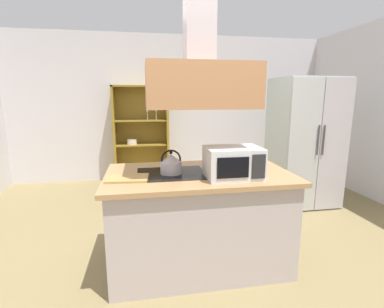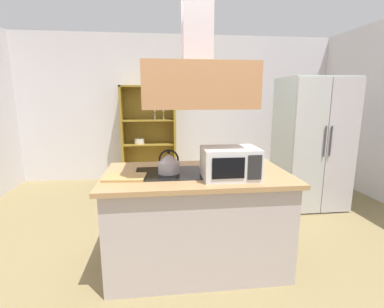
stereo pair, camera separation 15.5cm
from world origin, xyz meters
name	(u,v)px [view 1 (the left image)]	position (x,y,z in m)	size (l,w,h in m)	color
ground_plane	(203,258)	(0.00, 0.00, 0.00)	(7.80, 7.80, 0.00)	olive
wall_back	(171,109)	(0.00, 3.00, 1.35)	(6.00, 0.12, 2.70)	silver
kitchen_island	(198,218)	(-0.06, -0.06, 0.45)	(1.66, 0.96, 0.90)	#B6A9A9
range_hood	(199,73)	(-0.06, -0.06, 1.77)	(0.90, 0.70, 1.22)	#BB7F50
refrigerator	(304,142)	(1.77, 1.24, 0.92)	(0.90, 0.78, 1.84)	#AEBCBA
dish_cabinet	(142,140)	(-0.58, 2.78, 0.78)	(0.99, 0.40, 1.77)	olive
kettle	(171,164)	(-0.31, -0.06, 0.99)	(0.19, 0.19, 0.22)	#BBB5BA
cutting_board	(127,178)	(-0.68, -0.17, 0.91)	(0.34, 0.24, 0.02)	#B1894C
microwave	(233,162)	(0.20, -0.26, 1.03)	(0.46, 0.35, 0.26)	silver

